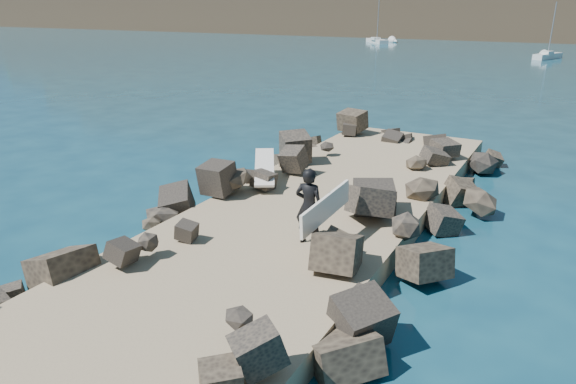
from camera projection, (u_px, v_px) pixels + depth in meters
name	position (u px, v px, depth m)	size (l,w,h in m)	color
ground	(305.00, 230.00, 14.84)	(800.00, 800.00, 0.00)	#0F384C
jetty	(269.00, 248.00, 13.10)	(6.00, 26.00, 0.60)	#8C7759
riprap_left	(192.00, 213.00, 14.77)	(2.60, 22.00, 1.00)	black
riprap_right	(385.00, 258.00, 12.11)	(2.60, 22.00, 1.00)	black
surfboard_resting	(265.00, 170.00, 16.82)	(0.62, 2.48, 0.08)	white
surfer_with_board	(311.00, 207.00, 12.32)	(0.90, 2.40, 1.93)	black
sailboat_e	(377.00, 41.00, 89.48)	(5.78, 6.54, 8.64)	silver
sailboat_b	(548.00, 56.00, 62.53)	(3.07, 5.48, 6.71)	silver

